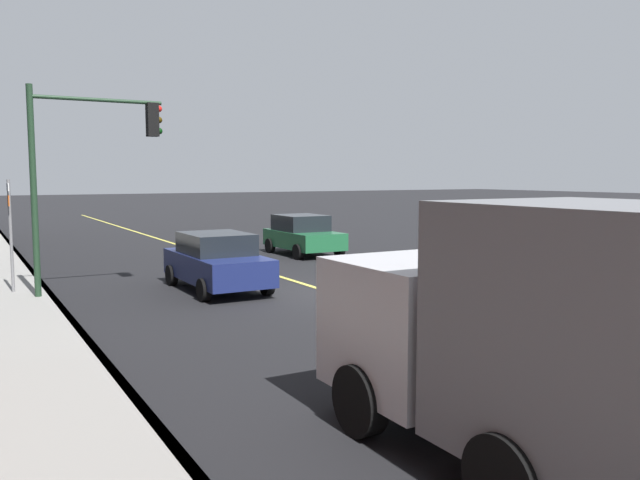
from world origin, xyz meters
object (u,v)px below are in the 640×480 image
object	(u,v)px
car_red	(530,273)
car_navy	(217,261)
traffic_light_mast	(86,156)
car_green	(303,234)
truck_gray	(636,356)
street_sign_post	(10,229)

from	to	relation	value
car_red	car_navy	bearing A→B (deg)	47.07
car_navy	traffic_light_mast	bearing A→B (deg)	80.16
car_navy	car_green	xyz separation A→B (m)	(6.03, -5.95, 0.00)
car_navy	truck_gray	distance (m)	13.50
car_red	truck_gray	distance (m)	10.54
car_navy	street_sign_post	xyz separation A→B (m)	(1.59, 5.10, 1.00)
car_green	truck_gray	distance (m)	20.69
car_navy	truck_gray	size ratio (longest dim) A/B	0.59
traffic_light_mast	street_sign_post	size ratio (longest dim) A/B	1.76
car_navy	traffic_light_mast	size ratio (longest dim) A/B	0.78
truck_gray	traffic_light_mast	xyz separation A→B (m)	(14.02, 2.35, 2.16)
car_red	car_green	distance (m)	11.76
street_sign_post	car_red	bearing A→B (deg)	-123.04
car_red	car_green	bearing A→B (deg)	0.99
car_red	truck_gray	xyz separation A→B (m)	(-7.72, 7.12, 0.80)
traffic_light_mast	car_navy	bearing A→B (deg)	-99.84
car_navy	street_sign_post	distance (m)	5.44
car_green	car_red	bearing A→B (deg)	-179.01
car_navy	car_green	distance (m)	8.47
car_red	car_navy	size ratio (longest dim) A/B	1.02
car_green	street_sign_post	size ratio (longest dim) A/B	1.23
car_green	traffic_light_mast	size ratio (longest dim) A/B	0.70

